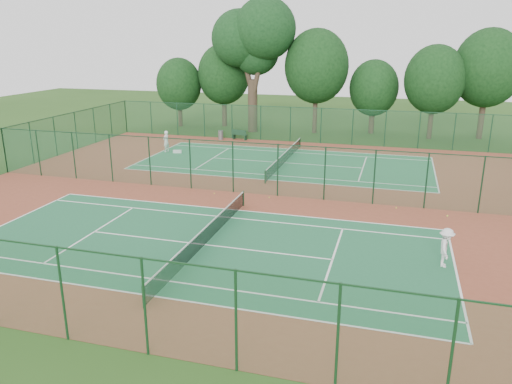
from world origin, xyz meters
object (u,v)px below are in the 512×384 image
at_px(player_near, 446,248).
at_px(player_far, 166,141).
at_px(trash_bin, 221,135).
at_px(bench, 239,135).
at_px(big_tree, 254,38).
at_px(kit_bag, 177,152).

height_order(player_near, player_far, player_far).
bearing_deg(player_near, trash_bin, 40.57).
relative_size(bench, big_tree, 0.12).
bearing_deg(trash_bin, player_near, -51.70).
relative_size(player_near, player_far, 0.94).
height_order(player_near, trash_bin, player_near).
bearing_deg(big_tree, player_far, -110.89).
bearing_deg(bench, trash_bin, -157.16).
bearing_deg(player_far, bench, 160.70).
height_order(bench, kit_bag, bench).
bearing_deg(bench, player_far, -110.80).
relative_size(player_far, trash_bin, 2.09).
relative_size(player_near, kit_bag, 2.45).
distance_m(player_far, big_tree, 16.07).
xyz_separation_m(trash_bin, big_tree, (1.96, 5.51, 9.56)).
bearing_deg(big_tree, bench, -90.60).
xyz_separation_m(player_near, bench, (-18.09, 25.68, -0.38)).
relative_size(player_far, big_tree, 0.14).
xyz_separation_m(kit_bag, big_tree, (3.58, 12.59, 9.88)).
bearing_deg(player_far, big_tree, 172.62).
distance_m(player_far, trash_bin, 7.45).
height_order(player_near, bench, player_near).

